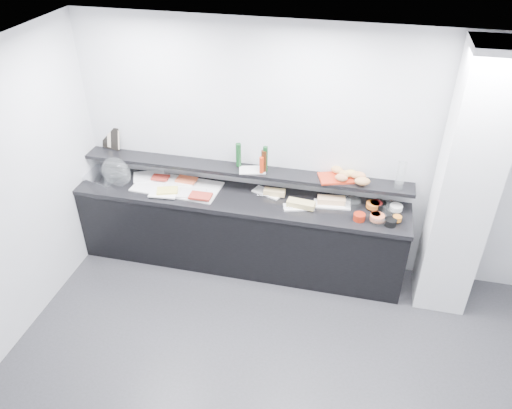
% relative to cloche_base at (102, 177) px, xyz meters
% --- Properties ---
extents(ground, '(5.00, 5.00, 0.00)m').
position_rel_cloche_base_xyz_m(ground, '(2.32, -1.72, -0.92)').
color(ground, '#2D2D30').
rests_on(ground, ground).
extents(back_wall, '(5.00, 0.02, 2.70)m').
position_rel_cloche_base_xyz_m(back_wall, '(2.32, 0.28, 0.43)').
color(back_wall, silver).
rests_on(back_wall, ground).
extents(ceiling, '(5.00, 5.00, 0.00)m').
position_rel_cloche_base_xyz_m(ceiling, '(2.32, -1.72, 1.78)').
color(ceiling, white).
rests_on(ceiling, back_wall).
extents(column, '(0.50, 0.50, 2.70)m').
position_rel_cloche_base_xyz_m(column, '(3.82, -0.07, 0.43)').
color(column, silver).
rests_on(column, ground).
extents(buffet_cabinet, '(3.60, 0.60, 0.85)m').
position_rel_cloche_base_xyz_m(buffet_cabinet, '(1.62, -0.02, -0.50)').
color(buffet_cabinet, black).
rests_on(buffet_cabinet, ground).
extents(counter_top, '(3.62, 0.62, 0.05)m').
position_rel_cloche_base_xyz_m(counter_top, '(1.62, -0.02, -0.05)').
color(counter_top, black).
rests_on(counter_top, buffet_cabinet).
extents(wall_shelf, '(3.60, 0.25, 0.04)m').
position_rel_cloche_base_xyz_m(wall_shelf, '(1.62, 0.15, 0.21)').
color(wall_shelf, black).
rests_on(wall_shelf, back_wall).
extents(cloche_base, '(0.57, 0.46, 0.04)m').
position_rel_cloche_base_xyz_m(cloche_base, '(0.00, 0.00, 0.00)').
color(cloche_base, silver).
rests_on(cloche_base, counter_top).
extents(cloche_dome, '(0.45, 0.37, 0.34)m').
position_rel_cloche_base_xyz_m(cloche_dome, '(0.21, -0.03, 0.11)').
color(cloche_dome, silver).
rests_on(cloche_dome, cloche_base).
extents(linen_runner, '(0.98, 0.50, 0.01)m').
position_rel_cloche_base_xyz_m(linen_runner, '(0.90, 0.01, -0.01)').
color(linen_runner, white).
rests_on(linen_runner, counter_top).
extents(platter_meat_a, '(0.41, 0.35, 0.01)m').
position_rel_cloche_base_xyz_m(platter_meat_a, '(0.52, 0.13, 0.00)').
color(platter_meat_a, white).
rests_on(platter_meat_a, linen_runner).
extents(food_meat_a, '(0.20, 0.14, 0.02)m').
position_rel_cloche_base_xyz_m(food_meat_a, '(0.67, 0.10, 0.02)').
color(food_meat_a, maroon).
rests_on(food_meat_a, platter_meat_a).
extents(platter_salmon, '(0.34, 0.28, 0.01)m').
position_rel_cloche_base_xyz_m(platter_salmon, '(0.90, 0.10, 0.00)').
color(platter_salmon, white).
rests_on(platter_salmon, linen_runner).
extents(food_salmon, '(0.23, 0.16, 0.02)m').
position_rel_cloche_base_xyz_m(food_salmon, '(0.97, 0.12, 0.02)').
color(food_salmon, '#E7572F').
rests_on(food_salmon, platter_salmon).
extents(platter_cheese, '(0.31, 0.22, 0.01)m').
position_rel_cloche_base_xyz_m(platter_cheese, '(0.82, -0.17, 0.00)').
color(platter_cheese, white).
rests_on(platter_cheese, linen_runner).
extents(food_cheese, '(0.26, 0.21, 0.02)m').
position_rel_cloche_base_xyz_m(food_cheese, '(0.85, -0.14, 0.02)').
color(food_cheese, '#E5D559').
rests_on(food_cheese, platter_cheese).
extents(platter_meat_b, '(0.32, 0.23, 0.01)m').
position_rel_cloche_base_xyz_m(platter_meat_b, '(1.11, -0.10, 0.00)').
color(platter_meat_b, silver).
rests_on(platter_meat_b, linen_runner).
extents(food_meat_b, '(0.24, 0.15, 0.02)m').
position_rel_cloche_base_xyz_m(food_meat_b, '(1.23, -0.16, 0.02)').
color(food_meat_b, maroon).
rests_on(food_meat_b, platter_meat_b).
extents(sandwich_plate_left, '(0.35, 0.24, 0.01)m').
position_rel_cloche_base_xyz_m(sandwich_plate_left, '(1.90, 0.12, -0.01)').
color(sandwich_plate_left, white).
rests_on(sandwich_plate_left, counter_top).
extents(sandwich_food_left, '(0.23, 0.09, 0.06)m').
position_rel_cloche_base_xyz_m(sandwich_food_left, '(1.98, 0.08, 0.02)').
color(sandwich_food_left, tan).
rests_on(sandwich_food_left, sandwich_plate_left).
extents(tongs_left, '(0.16, 0.03, 0.01)m').
position_rel_cloche_base_xyz_m(tongs_left, '(1.88, 0.03, -0.00)').
color(tongs_left, '#AEB0B5').
rests_on(tongs_left, sandwich_plate_left).
extents(sandwich_plate_mid, '(0.34, 0.21, 0.01)m').
position_rel_cloche_base_xyz_m(sandwich_plate_mid, '(2.27, -0.08, -0.01)').
color(sandwich_plate_mid, white).
rests_on(sandwich_plate_mid, counter_top).
extents(sandwich_food_mid, '(0.30, 0.14, 0.06)m').
position_rel_cloche_base_xyz_m(sandwich_food_mid, '(2.30, -0.08, 0.02)').
color(sandwich_food_mid, tan).
rests_on(sandwich_food_mid, sandwich_plate_mid).
extents(tongs_mid, '(0.15, 0.06, 0.01)m').
position_rel_cloche_base_xyz_m(tongs_mid, '(2.20, -0.13, -0.00)').
color(tongs_mid, silver).
rests_on(tongs_mid, sandwich_plate_mid).
extents(sandwich_plate_right, '(0.39, 0.20, 0.01)m').
position_rel_cloche_base_xyz_m(sandwich_plate_right, '(2.61, 0.04, -0.01)').
color(sandwich_plate_right, white).
rests_on(sandwich_plate_right, counter_top).
extents(sandwich_food_right, '(0.30, 0.15, 0.06)m').
position_rel_cloche_base_xyz_m(sandwich_food_right, '(2.60, 0.07, 0.02)').
color(sandwich_food_right, '#DEA874').
rests_on(sandwich_food_right, sandwich_plate_right).
extents(tongs_right, '(0.15, 0.07, 0.01)m').
position_rel_cloche_base_xyz_m(tongs_right, '(2.59, 0.04, -0.00)').
color(tongs_right, '#AAABB0').
rests_on(tongs_right, sandwich_plate_right).
extents(bowl_glass_fruit, '(0.23, 0.23, 0.07)m').
position_rel_cloche_base_xyz_m(bowl_glass_fruit, '(2.80, 0.09, 0.02)').
color(bowl_glass_fruit, white).
rests_on(bowl_glass_fruit, counter_top).
extents(fill_glass_fruit, '(0.18, 0.18, 0.05)m').
position_rel_cloche_base_xyz_m(fill_glass_fruit, '(3.02, 0.07, 0.03)').
color(fill_glass_fruit, orange).
rests_on(fill_glass_fruit, bowl_glass_fruit).
extents(bowl_black_jam, '(0.16, 0.16, 0.07)m').
position_rel_cloche_base_xyz_m(bowl_black_jam, '(3.08, 0.10, 0.02)').
color(bowl_black_jam, black).
rests_on(bowl_black_jam, counter_top).
extents(fill_black_jam, '(0.13, 0.13, 0.05)m').
position_rel_cloche_base_xyz_m(fill_black_jam, '(3.05, 0.09, 0.03)').
color(fill_black_jam, '#5B0E0D').
rests_on(fill_black_jam, bowl_black_jam).
extents(bowl_glass_cream, '(0.25, 0.25, 0.07)m').
position_rel_cloche_base_xyz_m(bowl_glass_cream, '(3.21, 0.08, 0.02)').
color(bowl_glass_cream, white).
rests_on(bowl_glass_cream, counter_top).
extents(fill_glass_cream, '(0.14, 0.14, 0.05)m').
position_rel_cloche_base_xyz_m(fill_glass_cream, '(3.25, 0.08, 0.03)').
color(fill_glass_cream, white).
rests_on(fill_glass_cream, bowl_glass_cream).
extents(bowl_red_jam, '(0.13, 0.13, 0.07)m').
position_rel_cloche_base_xyz_m(bowl_red_jam, '(2.90, -0.16, 0.02)').
color(bowl_red_jam, maroon).
rests_on(bowl_red_jam, counter_top).
extents(fill_red_jam, '(0.13, 0.13, 0.05)m').
position_rel_cloche_base_xyz_m(fill_red_jam, '(3.05, -0.12, 0.03)').
color(fill_red_jam, '#5A1E0C').
rests_on(fill_red_jam, bowl_red_jam).
extents(bowl_glass_salmon, '(0.20, 0.20, 0.07)m').
position_rel_cloche_base_xyz_m(bowl_glass_salmon, '(3.08, -0.16, 0.02)').
color(bowl_glass_salmon, silver).
rests_on(bowl_glass_salmon, counter_top).
extents(fill_glass_salmon, '(0.17, 0.17, 0.05)m').
position_rel_cloche_base_xyz_m(fill_glass_salmon, '(3.07, -0.14, 0.03)').
color(fill_glass_salmon, '#CB5B31').
rests_on(fill_glass_salmon, bowl_glass_salmon).
extents(bowl_black_fruit, '(0.16, 0.16, 0.07)m').
position_rel_cloche_base_xyz_m(bowl_black_fruit, '(3.20, -0.18, 0.02)').
color(bowl_black_fruit, black).
rests_on(bowl_black_fruit, counter_top).
extents(fill_black_fruit, '(0.11, 0.11, 0.05)m').
position_rel_cloche_base_xyz_m(fill_black_fruit, '(3.26, -0.12, 0.03)').
color(fill_black_fruit, orange).
rests_on(fill_black_fruit, bowl_black_fruit).
extents(framed_print, '(0.23, 0.12, 0.26)m').
position_rel_cloche_base_xyz_m(framed_print, '(0.03, 0.27, 0.36)').
color(framed_print, black).
rests_on(framed_print, wall_shelf).
extents(print_art, '(0.18, 0.08, 0.22)m').
position_rel_cloche_base_xyz_m(print_art, '(0.08, 0.25, 0.36)').
color(print_art, beige).
rests_on(print_art, framed_print).
extents(condiment_tray, '(0.32, 0.24, 0.01)m').
position_rel_cloche_base_xyz_m(condiment_tray, '(1.73, 0.14, 0.24)').
color(condiment_tray, silver).
rests_on(condiment_tray, wall_shelf).
extents(bottle_green_a, '(0.07, 0.07, 0.26)m').
position_rel_cloche_base_xyz_m(bottle_green_a, '(1.57, 0.19, 0.37)').
color(bottle_green_a, '#103C19').
rests_on(bottle_green_a, condiment_tray).
extents(bottle_brown, '(0.06, 0.06, 0.24)m').
position_rel_cloche_base_xyz_m(bottle_brown, '(1.85, 0.14, 0.36)').
color(bottle_brown, '#38190A').
rests_on(bottle_brown, condiment_tray).
extents(bottle_green_b, '(0.06, 0.06, 0.28)m').
position_rel_cloche_base_xyz_m(bottle_green_b, '(1.87, 0.15, 0.38)').
color(bottle_green_b, '#0F3918').
rests_on(bottle_green_b, condiment_tray).
extents(bottle_hot, '(0.06, 0.06, 0.18)m').
position_rel_cloche_base_xyz_m(bottle_hot, '(1.84, 0.10, 0.33)').
color(bottle_hot, red).
rests_on(bottle_hot, condiment_tray).
extents(shaker_salt, '(0.04, 0.04, 0.07)m').
position_rel_cloche_base_xyz_m(shaker_salt, '(1.86, 0.20, 0.28)').
color(shaker_salt, white).
rests_on(shaker_salt, condiment_tray).
extents(shaker_pepper, '(0.03, 0.03, 0.07)m').
position_rel_cloche_base_xyz_m(shaker_pepper, '(1.85, 0.12, 0.28)').
color(shaker_pepper, white).
rests_on(shaker_pepper, condiment_tray).
extents(bread_tray, '(0.40, 0.34, 0.02)m').
position_rel_cloche_base_xyz_m(bread_tray, '(2.61, 0.17, 0.24)').
color(bread_tray, '#B62C13').
rests_on(bread_tray, wall_shelf).
extents(bread_roll_nw, '(0.16, 0.13, 0.08)m').
position_rel_cloche_base_xyz_m(bread_roll_nw, '(2.61, 0.25, 0.29)').
color(bread_roll_nw, '#C18749').
rests_on(bread_roll_nw, bread_tray).
extents(bread_roll_n, '(0.16, 0.12, 0.08)m').
position_rel_cloche_base_xyz_m(bread_roll_n, '(2.76, 0.20, 0.29)').
color(bread_roll_n, gold).
rests_on(bread_roll_n, bread_tray).
extents(bread_roll_ne, '(0.15, 0.09, 0.08)m').
position_rel_cloche_base_xyz_m(bread_roll_ne, '(2.82, 0.18, 0.29)').
color(bread_roll_ne, '#B27C44').
rests_on(bread_roll_ne, bread_tray).
extents(bread_roll_s, '(0.13, 0.09, 0.08)m').
position_rel_cloche_base_xyz_m(bread_roll_s, '(2.67, 0.10, 0.29)').
color(bread_roll_s, '#BB7647').
rests_on(bread_roll_s, bread_tray).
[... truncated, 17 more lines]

